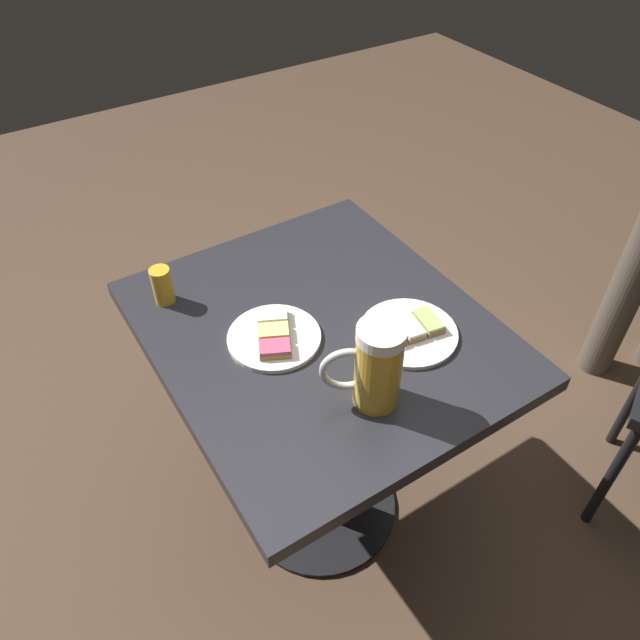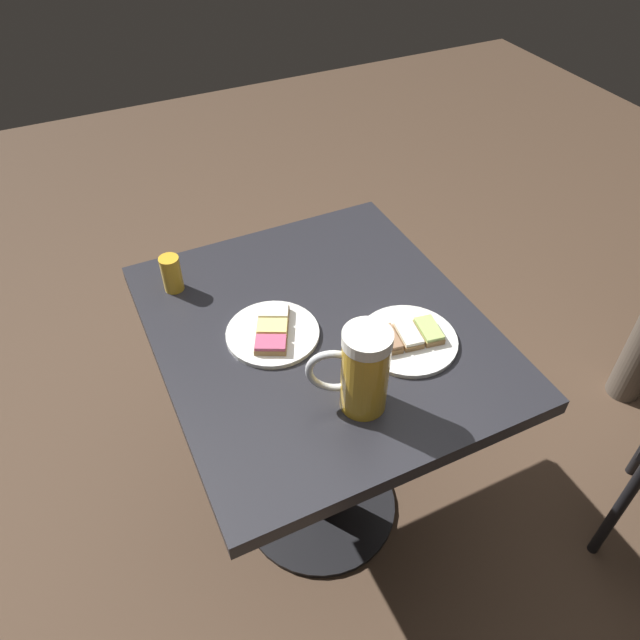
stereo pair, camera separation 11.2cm
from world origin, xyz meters
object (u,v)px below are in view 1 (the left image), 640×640
Objects in this scene: beer_glass_small at (162,285)px; plate_far at (274,336)px; plate_near at (409,331)px; beer_mug at (375,366)px.

plate_far is at bearing 31.47° from beer_glass_small.
plate_far is 0.28m from beer_glass_small.
plate_near is 0.28m from plate_far.
beer_glass_small is (-0.24, -0.14, 0.03)m from plate_far.
plate_near is 0.54m from beer_glass_small.
plate_near is at bearing 121.24° from beer_mug.
beer_mug is (0.24, 0.08, 0.08)m from plate_far.
beer_mug reaches higher than plate_near.
beer_glass_small is at bearing -133.90° from plate_near.
beer_glass_small reaches higher than plate_near.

